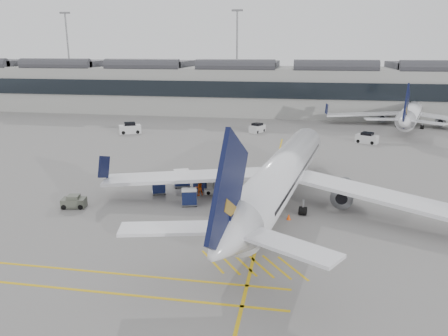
% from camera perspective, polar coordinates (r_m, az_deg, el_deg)
% --- Properties ---
extents(ground, '(220.00, 220.00, 0.00)m').
position_cam_1_polar(ground, '(41.62, -9.11, -6.78)').
color(ground, gray).
rests_on(ground, ground).
extents(terminal, '(200.00, 20.45, 12.40)m').
position_cam_1_polar(terminal, '(109.41, 3.21, 10.47)').
color(terminal, '#9E9E99').
rests_on(terminal, ground).
extents(light_masts, '(113.00, 0.60, 25.45)m').
position_cam_1_polar(light_masts, '(123.18, 3.29, 14.92)').
color(light_masts, slate).
rests_on(light_masts, ground).
extents(apron_markings, '(0.25, 60.00, 0.01)m').
position_cam_1_polar(apron_markings, '(48.95, 5.93, -3.22)').
color(apron_markings, gold).
rests_on(apron_markings, ground).
extents(airliner_main, '(37.36, 41.12, 10.99)m').
position_cam_1_polar(airliner_main, '(44.25, 7.49, -0.93)').
color(airliner_main, white).
rests_on(airliner_main, ground).
extents(airliner_far, '(32.53, 36.06, 9.87)m').
position_cam_1_polar(airliner_far, '(96.75, 23.29, 6.66)').
color(airliner_far, white).
rests_on(airliner_far, ground).
extents(belt_loader, '(4.24, 2.31, 1.68)m').
position_cam_1_polar(belt_loader, '(48.63, -0.78, -2.66)').
color(belt_loader, silver).
rests_on(belt_loader, ground).
extents(baggage_cart_a, '(2.31, 2.14, 1.95)m').
position_cam_1_polar(baggage_cart_a, '(50.80, -5.54, -1.28)').
color(baggage_cart_a, gray).
rests_on(baggage_cart_a, ground).
extents(baggage_cart_b, '(1.92, 1.72, 1.71)m').
position_cam_1_polar(baggage_cart_b, '(44.75, -4.56, -3.77)').
color(baggage_cart_b, gray).
rests_on(baggage_cart_b, ground).
extents(baggage_cart_c, '(2.43, 2.26, 2.06)m').
position_cam_1_polar(baggage_cart_c, '(49.14, -2.70, -1.73)').
color(baggage_cart_c, gray).
rests_on(baggage_cart_c, ground).
extents(baggage_cart_d, '(1.87, 1.73, 1.58)m').
position_cam_1_polar(baggage_cart_d, '(48.66, -8.53, -2.39)').
color(baggage_cart_d, gray).
rests_on(baggage_cart_d, ground).
extents(ramp_agent_a, '(0.69, 0.73, 1.67)m').
position_cam_1_polar(ramp_agent_a, '(44.91, 3.04, -3.78)').
color(ramp_agent_a, '#FF550D').
rests_on(ramp_agent_a, ground).
extents(ramp_agent_b, '(1.11, 1.04, 1.81)m').
position_cam_1_polar(ramp_agent_b, '(47.65, -3.28, -2.54)').
color(ramp_agent_b, '#E7500C').
rests_on(ramp_agent_b, ground).
extents(pushback_tug, '(2.52, 1.81, 1.29)m').
position_cam_1_polar(pushback_tug, '(46.68, -19.01, -4.22)').
color(pushback_tug, '#4F5347').
rests_on(pushback_tug, ground).
extents(safety_cone_nose, '(0.37, 0.37, 0.52)m').
position_cam_1_polar(safety_cone_nose, '(56.85, 4.67, -0.26)').
color(safety_cone_nose, '#F24C0A').
rests_on(safety_cone_nose, ground).
extents(safety_cone_engine, '(0.41, 0.41, 0.57)m').
position_cam_1_polar(safety_cone_engine, '(41.65, 8.46, -6.31)').
color(safety_cone_engine, '#F24C0A').
rests_on(safety_cone_engine, ground).
extents(service_van_left, '(4.42, 3.56, 2.03)m').
position_cam_1_polar(service_van_left, '(84.37, -12.19, 5.08)').
color(service_van_left, silver).
rests_on(service_van_left, ground).
extents(service_van_mid, '(3.06, 3.82, 1.76)m').
position_cam_1_polar(service_van_mid, '(83.72, 4.36, 5.22)').
color(service_van_mid, silver).
rests_on(service_van_mid, ground).
extents(service_van_right, '(3.96, 3.15, 1.82)m').
position_cam_1_polar(service_van_right, '(77.75, 18.17, 3.72)').
color(service_van_right, silver).
rests_on(service_van_right, ground).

